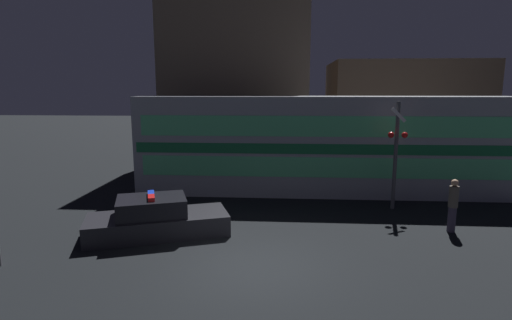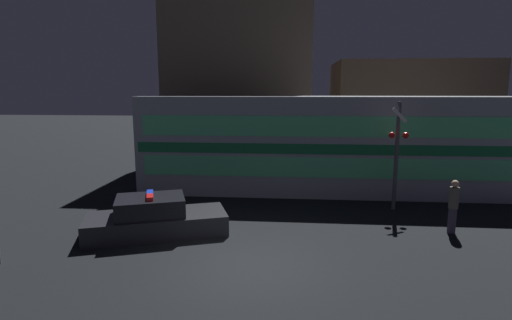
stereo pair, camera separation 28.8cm
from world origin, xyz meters
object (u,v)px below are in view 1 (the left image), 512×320
at_px(pedestrian, 453,205).
at_px(crossing_signal_near, 396,151).
at_px(police_car, 156,220).
at_px(train, 325,144).

distance_m(pedestrian, crossing_signal_near, 3.10).
bearing_deg(police_car, crossing_signal_near, 2.80).
xyz_separation_m(pedestrian, crossing_signal_near, (-1.22, 2.48, 1.39)).
bearing_deg(train, pedestrian, -54.75).
distance_m(train, crossing_signal_near, 3.58).
relative_size(police_car, crossing_signal_near, 1.13).
relative_size(train, pedestrian, 9.52).
relative_size(police_car, pedestrian, 2.68).
distance_m(train, police_car, 8.64).
height_order(train, police_car, train).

